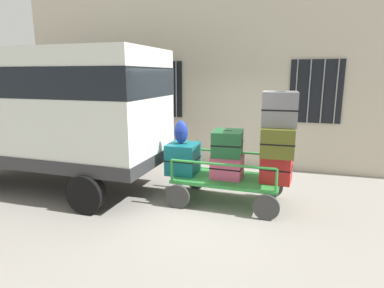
{
  "coord_description": "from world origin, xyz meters",
  "views": [
    {
      "loc": [
        1.81,
        -5.89,
        2.4
      ],
      "look_at": [
        -0.06,
        -0.17,
        1.1
      ],
      "focal_mm": 30.16,
      "sensor_mm": 36.0,
      "label": 1
    }
  ],
  "objects_px": {
    "suitcase_midleft_middle": "(228,143)",
    "suitcase_center_middle": "(278,140)",
    "luggage_cart": "(227,183)",
    "suitcase_center_bottom": "(276,167)",
    "suitcase_left_bottom": "(183,158)",
    "suitcase_midleft_bottom": "(227,167)",
    "suitcase_center_top": "(280,109)",
    "van": "(47,105)",
    "backpack": "(181,132)"
  },
  "relations": [
    {
      "from": "suitcase_midleft_middle",
      "to": "suitcase_center_middle",
      "type": "distance_m",
      "value": 0.9
    },
    {
      "from": "luggage_cart",
      "to": "suitcase_center_bottom",
      "type": "distance_m",
      "value": 0.96
    },
    {
      "from": "suitcase_left_bottom",
      "to": "suitcase_midleft_bottom",
      "type": "distance_m",
      "value": 0.89
    },
    {
      "from": "suitcase_midleft_bottom",
      "to": "suitcase_center_middle",
      "type": "relative_size",
      "value": 0.63
    },
    {
      "from": "suitcase_center_top",
      "to": "suitcase_midleft_bottom",
      "type": "bearing_deg",
      "value": -179.49
    },
    {
      "from": "van",
      "to": "suitcase_left_bottom",
      "type": "height_order",
      "value": "van"
    },
    {
      "from": "van",
      "to": "luggage_cart",
      "type": "height_order",
      "value": "van"
    },
    {
      "from": "suitcase_center_bottom",
      "to": "backpack",
      "type": "relative_size",
      "value": 1.29
    },
    {
      "from": "suitcase_midleft_bottom",
      "to": "backpack",
      "type": "bearing_deg",
      "value": 177.29
    },
    {
      "from": "suitcase_midleft_bottom",
      "to": "suitcase_center_bottom",
      "type": "distance_m",
      "value": 0.89
    },
    {
      "from": "suitcase_center_bottom",
      "to": "suitcase_midleft_bottom",
      "type": "bearing_deg",
      "value": -176.22
    },
    {
      "from": "van",
      "to": "suitcase_midleft_middle",
      "type": "xyz_separation_m",
      "value": [
        3.8,
        0.22,
        -0.6
      ]
    },
    {
      "from": "suitcase_midleft_bottom",
      "to": "backpack",
      "type": "distance_m",
      "value": 1.1
    },
    {
      "from": "suitcase_left_bottom",
      "to": "backpack",
      "type": "xyz_separation_m",
      "value": [
        -0.04,
        0.0,
        0.52
      ]
    },
    {
      "from": "suitcase_center_bottom",
      "to": "backpack",
      "type": "xyz_separation_m",
      "value": [
        -1.82,
        -0.01,
        0.55
      ]
    },
    {
      "from": "backpack",
      "to": "luggage_cart",
      "type": "bearing_deg",
      "value": -1.55
    },
    {
      "from": "suitcase_left_bottom",
      "to": "suitcase_center_top",
      "type": "height_order",
      "value": "suitcase_center_top"
    },
    {
      "from": "van",
      "to": "suitcase_center_bottom",
      "type": "distance_m",
      "value": 4.8
    },
    {
      "from": "van",
      "to": "backpack",
      "type": "xyz_separation_m",
      "value": [
        2.87,
        0.27,
        -0.45
      ]
    },
    {
      "from": "suitcase_center_bottom",
      "to": "suitcase_midleft_middle",
      "type": "bearing_deg",
      "value": -175.91
    },
    {
      "from": "suitcase_midleft_bottom",
      "to": "suitcase_center_middle",
      "type": "bearing_deg",
      "value": -0.97
    },
    {
      "from": "luggage_cart",
      "to": "suitcase_center_top",
      "type": "distance_m",
      "value": 1.69
    },
    {
      "from": "luggage_cart",
      "to": "suitcase_center_top",
      "type": "height_order",
      "value": "suitcase_center_top"
    },
    {
      "from": "suitcase_left_bottom",
      "to": "van",
      "type": "bearing_deg",
      "value": -174.71
    },
    {
      "from": "luggage_cart",
      "to": "suitcase_midleft_bottom",
      "type": "relative_size",
      "value": 3.47
    },
    {
      "from": "suitcase_center_middle",
      "to": "backpack",
      "type": "xyz_separation_m",
      "value": [
        -1.82,
        0.06,
        0.03
      ]
    },
    {
      "from": "suitcase_center_bottom",
      "to": "suitcase_center_top",
      "type": "height_order",
      "value": "suitcase_center_top"
    },
    {
      "from": "suitcase_left_bottom",
      "to": "suitcase_midleft_bottom",
      "type": "bearing_deg",
      "value": -2.77
    },
    {
      "from": "suitcase_center_middle",
      "to": "backpack",
      "type": "relative_size",
      "value": 2.11
    },
    {
      "from": "suitcase_left_bottom",
      "to": "backpack",
      "type": "bearing_deg",
      "value": 178.65
    },
    {
      "from": "luggage_cart",
      "to": "suitcase_center_middle",
      "type": "relative_size",
      "value": 2.18
    },
    {
      "from": "luggage_cart",
      "to": "suitcase_midleft_bottom",
      "type": "height_order",
      "value": "suitcase_midleft_bottom"
    },
    {
      "from": "luggage_cart",
      "to": "suitcase_left_bottom",
      "type": "distance_m",
      "value": 0.97
    },
    {
      "from": "luggage_cart",
      "to": "suitcase_midleft_middle",
      "type": "xyz_separation_m",
      "value": [
        -0.0,
        -0.02,
        0.78
      ]
    },
    {
      "from": "van",
      "to": "suitcase_midleft_bottom",
      "type": "bearing_deg",
      "value": 3.41
    },
    {
      "from": "van",
      "to": "suitcase_center_top",
      "type": "xyz_separation_m",
      "value": [
        4.69,
        0.23,
        0.06
      ]
    },
    {
      "from": "suitcase_left_bottom",
      "to": "suitcase_center_bottom",
      "type": "bearing_deg",
      "value": 0.51
    },
    {
      "from": "van",
      "to": "suitcase_midleft_middle",
      "type": "distance_m",
      "value": 3.85
    },
    {
      "from": "suitcase_midleft_bottom",
      "to": "suitcase_center_top",
      "type": "relative_size",
      "value": 0.86
    },
    {
      "from": "suitcase_center_bottom",
      "to": "suitcase_center_top",
      "type": "distance_m",
      "value": 1.06
    },
    {
      "from": "van",
      "to": "suitcase_midleft_middle",
      "type": "bearing_deg",
      "value": 3.34
    },
    {
      "from": "van",
      "to": "suitcase_center_top",
      "type": "bearing_deg",
      "value": 2.87
    },
    {
      "from": "suitcase_center_top",
      "to": "van",
      "type": "bearing_deg",
      "value": -177.13
    },
    {
      "from": "backpack",
      "to": "suitcase_left_bottom",
      "type": "bearing_deg",
      "value": -1.35
    },
    {
      "from": "backpack",
      "to": "suitcase_center_bottom",
      "type": "bearing_deg",
      "value": 0.46
    },
    {
      "from": "suitcase_midleft_bottom",
      "to": "suitcase_midleft_middle",
      "type": "height_order",
      "value": "suitcase_midleft_middle"
    },
    {
      "from": "suitcase_midleft_middle",
      "to": "suitcase_center_middle",
      "type": "bearing_deg",
      "value": -0.67
    },
    {
      "from": "suitcase_midleft_middle",
      "to": "suitcase_center_bottom",
      "type": "height_order",
      "value": "suitcase_midleft_middle"
    },
    {
      "from": "suitcase_midleft_middle",
      "to": "backpack",
      "type": "distance_m",
      "value": 0.94
    },
    {
      "from": "suitcase_left_bottom",
      "to": "luggage_cart",
      "type": "bearing_deg",
      "value": -1.56
    }
  ]
}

